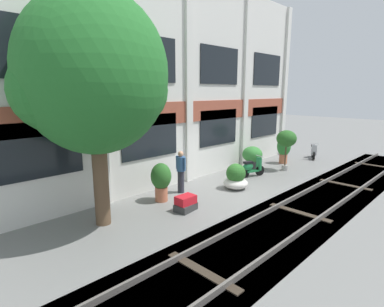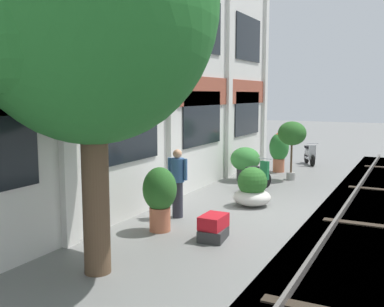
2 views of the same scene
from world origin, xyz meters
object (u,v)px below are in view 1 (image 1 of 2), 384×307
(potted_plant_square_trough, at_px, (186,204))
(scooter_second_parked, at_px, (251,168))
(potted_plant_ribbed_drum, at_px, (161,179))
(broadleaf_tree, at_px, (94,78))
(potted_plant_low_pan, at_px, (286,140))
(scooter_near_curb, at_px, (313,151))
(potted_plant_stone_basin, at_px, (252,156))
(potted_plant_wide_bowl, at_px, (236,178))
(resident_by_doorway, at_px, (181,170))
(potted_plant_glazed_jar, at_px, (284,147))

(potted_plant_square_trough, height_order, scooter_second_parked, scooter_second_parked)
(potted_plant_ribbed_drum, relative_size, potted_plant_square_trough, 1.79)
(broadleaf_tree, bearing_deg, potted_plant_low_pan, -4.65)
(scooter_near_curb, bearing_deg, potted_plant_stone_basin, -42.08)
(broadleaf_tree, distance_m, potted_plant_wide_bowl, 6.84)
(potted_plant_wide_bowl, height_order, potted_plant_ribbed_drum, potted_plant_ribbed_drum)
(potted_plant_square_trough, bearing_deg, resident_by_doorway, 52.06)
(potted_plant_square_trough, bearing_deg, scooter_second_parked, 8.76)
(potted_plant_wide_bowl, xyz_separation_m, potted_plant_ribbed_drum, (-3.09, 1.06, 0.37))
(potted_plant_wide_bowl, distance_m, resident_by_doorway, 2.35)
(potted_plant_stone_basin, bearing_deg, potted_plant_square_trough, -165.57)
(broadleaf_tree, xyz_separation_m, scooter_near_curb, (13.59, -0.59, -3.89))
(potted_plant_ribbed_drum, bearing_deg, resident_by_doorway, 9.08)
(potted_plant_wide_bowl, xyz_separation_m, potted_plant_stone_basin, (3.27, 1.40, 0.23))
(potted_plant_glazed_jar, relative_size, potted_plant_square_trough, 1.92)
(potted_plant_glazed_jar, bearing_deg, potted_plant_ribbed_drum, 178.60)
(potted_plant_glazed_jar, xyz_separation_m, potted_plant_stone_basin, (-2.27, 0.55, -0.23))
(potted_plant_stone_basin, height_order, potted_plant_square_trough, potted_plant_stone_basin)
(scooter_second_parked, distance_m, resident_by_doorway, 3.97)
(potted_plant_stone_basin, distance_m, potted_plant_ribbed_drum, 6.37)
(potted_plant_wide_bowl, distance_m, scooter_second_parked, 2.01)
(potted_plant_stone_basin, distance_m, resident_by_doorway, 5.22)
(potted_plant_wide_bowl, distance_m, potted_plant_ribbed_drum, 3.29)
(potted_plant_glazed_jar, bearing_deg, resident_by_doorway, 176.98)
(potted_plant_low_pan, relative_size, potted_plant_ribbed_drum, 1.45)
(potted_plant_glazed_jar, distance_m, potted_plant_low_pan, 1.76)
(potted_plant_low_pan, height_order, resident_by_doorway, potted_plant_low_pan)
(resident_by_doorway, bearing_deg, potted_plant_square_trough, 51.95)
(potted_plant_square_trough, xyz_separation_m, scooter_near_curb, (11.10, 0.45, 0.19))
(potted_plant_low_pan, height_order, potted_plant_square_trough, potted_plant_low_pan)
(potted_plant_square_trough, height_order, scooter_near_curb, scooter_near_curb)
(potted_plant_wide_bowl, relative_size, resident_by_doorway, 0.63)
(scooter_second_parked, bearing_deg, potted_plant_low_pan, 4.16)
(potted_plant_low_pan, height_order, potted_plant_ribbed_drum, potted_plant_low_pan)
(scooter_near_curb, relative_size, scooter_second_parked, 0.94)
(potted_plant_square_trough, bearing_deg, scooter_near_curb, 2.31)
(potted_plant_stone_basin, distance_m, potted_plant_square_trough, 6.59)
(potted_plant_glazed_jar, bearing_deg, potted_plant_square_trough, -172.83)
(broadleaf_tree, xyz_separation_m, potted_plant_ribbed_drum, (2.49, 0.26, -3.50))
(broadleaf_tree, bearing_deg, potted_plant_stone_basin, 3.87)
(potted_plant_low_pan, relative_size, potted_plant_stone_basin, 1.76)
(potted_plant_square_trough, bearing_deg, potted_plant_stone_basin, 14.43)
(potted_plant_low_pan, height_order, scooter_near_curb, potted_plant_low_pan)
(resident_by_doorway, bearing_deg, scooter_near_curb, 173.97)
(scooter_second_parked, xyz_separation_m, resident_by_doorway, (-3.88, 0.71, 0.47))
(potted_plant_wide_bowl, bearing_deg, potted_plant_low_pan, 0.14)
(potted_plant_ribbed_drum, height_order, resident_by_doorway, resident_by_doorway)
(broadleaf_tree, distance_m, potted_plant_stone_basin, 9.59)
(scooter_second_parked, bearing_deg, scooter_near_curb, 14.46)
(potted_plant_stone_basin, height_order, scooter_second_parked, potted_plant_stone_basin)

